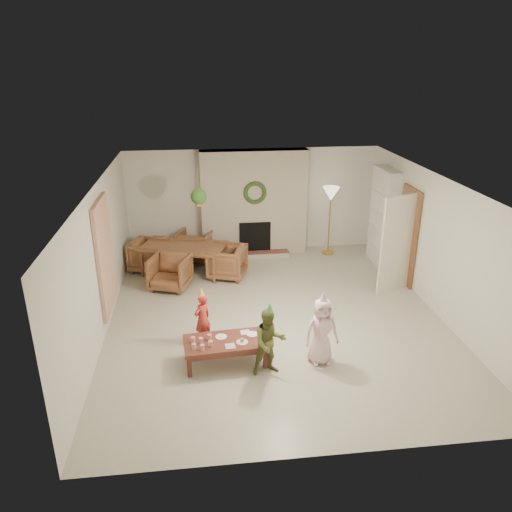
{
  "coord_description": "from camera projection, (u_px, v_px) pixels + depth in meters",
  "views": [
    {
      "loc": [
        -1.31,
        -7.95,
        4.41
      ],
      "look_at": [
        -0.3,
        0.4,
        1.05
      ],
      "focal_mm": 34.52,
      "sensor_mm": 36.0,
      "label": 1
    }
  ],
  "objects": [
    {
      "name": "cup_d",
      "position": [
        201.0,
        341.0,
        7.48
      ],
      "size": [
        0.07,
        0.07,
        0.09
      ],
      "primitive_type": "cylinder",
      "rotation": [
        0.0,
        0.0,
        0.08
      ],
      "color": "silver",
      "rests_on": "coffee_table_top"
    },
    {
      "name": "party_hat_red",
      "position": [
        201.0,
        292.0,
        7.9
      ],
      "size": [
        0.16,
        0.16,
        0.17
      ],
      "primitive_type": "cone",
      "rotation": [
        0.0,
        0.0,
        0.35
      ],
      "color": "#FBF353",
      "rests_on": "child_red"
    },
    {
      "name": "ceiling",
      "position": [
        277.0,
        183.0,
        8.18
      ],
      "size": [
        7.0,
        7.0,
        0.0
      ],
      "primitive_type": "plane",
      "rotation": [
        3.14,
        0.0,
        0.0
      ],
      "color": "white",
      "rests_on": "wall_back"
    },
    {
      "name": "cup_b",
      "position": [
        193.0,
        340.0,
        7.5
      ],
      "size": [
        0.07,
        0.07,
        0.09
      ],
      "primitive_type": "cylinder",
      "rotation": [
        0.0,
        0.0,
        0.08
      ],
      "color": "silver",
      "rests_on": "coffee_table_top"
    },
    {
      "name": "dining_chair_far",
      "position": [
        195.0,
        246.0,
        11.54
      ],
      "size": [
        0.96,
        0.97,
        0.7
      ],
      "primitive_type": "imported",
      "rotation": [
        0.0,
        0.0,
        2.81
      ],
      "color": "brown",
      "rests_on": "floor"
    },
    {
      "name": "bookshelf_carcass",
      "position": [
        383.0,
        217.0,
        11.14
      ],
      "size": [
        0.3,
        1.0,
        2.2
      ],
      "primitive_type": "cube",
      "color": "white",
      "rests_on": "floor"
    },
    {
      "name": "floor_lamp_post",
      "position": [
        329.0,
        223.0,
        11.79
      ],
      "size": [
        0.03,
        0.03,
        1.49
      ],
      "primitive_type": "cylinder",
      "color": "gold",
      "rests_on": "floor"
    },
    {
      "name": "hanging_plant_foliage",
      "position": [
        199.0,
        196.0,
        9.64
      ],
      "size": [
        0.32,
        0.32,
        0.32
      ],
      "primitive_type": "sphere",
      "color": "#234818",
      "rests_on": "hanging_plant_pot"
    },
    {
      "name": "wall_right",
      "position": [
        438.0,
        246.0,
        8.98
      ],
      "size": [
        0.0,
        7.0,
        7.0
      ],
      "primitive_type": "plane",
      "rotation": [
        1.57,
        0.0,
        -1.57
      ],
      "color": "silver",
      "rests_on": "floor"
    },
    {
      "name": "curtain_panel",
      "position": [
        105.0,
        256.0,
        8.5
      ],
      "size": [
        0.06,
        1.2,
        2.0
      ],
      "primitive_type": "cube",
      "color": "beige",
      "rests_on": "wall_left"
    },
    {
      "name": "floor_lamp_base",
      "position": [
        328.0,
        252.0,
        12.07
      ],
      "size": [
        0.31,
        0.31,
        0.03
      ],
      "primitive_type": "cylinder",
      "color": "gold",
      "rests_on": "floor"
    },
    {
      "name": "dining_chair_left",
      "position": [
        149.0,
        255.0,
        10.97
      ],
      "size": [
        0.97,
        0.96,
        0.7
      ],
      "primitive_type": "imported",
      "rotation": [
        0.0,
        0.0,
        1.24
      ],
      "color": "brown",
      "rests_on": "floor"
    },
    {
      "name": "fireplace_hearth",
      "position": [
        256.0,
        255.0,
        11.81
      ],
      "size": [
        1.6,
        0.3,
        0.12
      ],
      "primitive_type": "cube",
      "color": "maroon",
      "rests_on": "floor"
    },
    {
      "name": "fireplace_mass",
      "position": [
        254.0,
        203.0,
        11.69
      ],
      "size": [
        2.5,
        0.4,
        2.5
      ],
      "primitive_type": "cube",
      "color": "#562016",
      "rests_on": "floor"
    },
    {
      "name": "plate_b",
      "position": [
        242.0,
        342.0,
        7.52
      ],
      "size": [
        0.19,
        0.19,
        0.01
      ],
      "primitive_type": "cylinder",
      "rotation": [
        0.0,
        0.0,
        0.08
      ],
      "color": "white",
      "rests_on": "coffee_table_top"
    },
    {
      "name": "bookshelf_shelf_d",
      "position": [
        385.0,
        193.0,
        10.93
      ],
      "size": [
        0.3,
        0.92,
        0.03
      ],
      "primitive_type": "cube",
      "color": "white",
      "rests_on": "bookshelf_carcass"
    },
    {
      "name": "wall_front",
      "position": [
        325.0,
        368.0,
        5.42
      ],
      "size": [
        7.0,
        0.0,
        7.0
      ],
      "primitive_type": "plane",
      "rotation": [
        -1.57,
        0.0,
        0.0
      ],
      "color": "silver",
      "rests_on": "floor"
    },
    {
      "name": "coffee_leg_fr",
      "position": [
        266.0,
        358.0,
        7.52
      ],
      "size": [
        0.07,
        0.07,
        0.33
      ],
      "primitive_type": "cube",
      "rotation": [
        0.0,
        0.0,
        0.08
      ],
      "color": "#5D2A1F",
      "rests_on": "floor"
    },
    {
      "name": "hanging_plant_pot",
      "position": [
        199.0,
        202.0,
        9.68
      ],
      "size": [
        0.16,
        0.16,
        0.12
      ],
      "primitive_type": "cylinder",
      "color": "#AD6837",
      "rests_on": "hanging_plant_cord"
    },
    {
      "name": "bookshelf_shelf_b",
      "position": [
        381.0,
        227.0,
        11.23
      ],
      "size": [
        0.3,
        0.92,
        0.03
      ],
      "primitive_type": "cube",
      "color": "white",
      "rests_on": "bookshelf_carcass"
    },
    {
      "name": "coffee_leg_bl",
      "position": [
        187.0,
        348.0,
        7.78
      ],
      "size": [
        0.07,
        0.07,
        0.33
      ],
      "primitive_type": "cube",
      "rotation": [
        0.0,
        0.0,
        0.08
      ],
      "color": "#5D2A1F",
      "rests_on": "floor"
    },
    {
      "name": "dining_chair_near",
      "position": [
        170.0,
        272.0,
        10.1
      ],
      "size": [
        0.96,
        0.97,
        0.7
      ],
      "primitive_type": "imported",
      "rotation": [
        0.0,
        0.0,
        -0.33
      ],
      "color": "brown",
      "rests_on": "floor"
    },
    {
      "name": "fireplace_wreath",
      "position": [
        255.0,
        193.0,
        11.37
      ],
      "size": [
        0.54,
        0.1,
        0.54
      ],
      "primitive_type": "torus",
      "rotation": [
        1.57,
        0.0,
        0.0
      ],
      "color": "#254319",
      "rests_on": "fireplace_mass"
    },
    {
      "name": "cup_a",
      "position": [
        194.0,
        347.0,
        7.33
      ],
      "size": [
        0.07,
        0.07,
        0.09
      ],
      "primitive_type": "cylinder",
      "rotation": [
        0.0,
        0.0,
        0.08
      ],
      "color": "silver",
      "rests_on": "coffee_table_top"
    },
    {
      "name": "books_row_mid",
      "position": [
        380.0,
        221.0,
        11.22
      ],
      "size": [
        0.2,
        0.44,
        0.24
      ],
      "primitive_type": "cube",
      "color": "navy",
      "rests_on": "bookshelf_shelf_b"
    },
    {
      "name": "party_hat_pink",
      "position": [
        323.0,
        297.0,
        7.32
      ],
      "size": [
        0.15,
        0.15,
        0.19
      ],
      "primitive_type": "cone",
      "rotation": [
        0.0,
        0.0,
        -0.09
      ],
      "color": "silver",
      "rests_on": "child_pink"
    },
    {
      "name": "bookshelf_shelf_c",
      "position": [
        383.0,
        211.0,
        11.08
      ],
      "size": [
        0.3,
        0.92,
        0.03
      ],
      "primitive_type": "cube",
      "color": "white",
      "rests_on": "bookshelf_carcass"
    },
    {
      "name": "cup_f",
      "position": [
        209.0,
        337.0,
        7.58
      ],
      "size": [
        0.07,
        0.07,
        0.09
      ],
      "primitive_type": "cylinder",
      "rotation": [
        0.0,
        0.0,
        0.08
      ],
      "color": "silver",
      "rests_on": "coffee_table_top"
    },
    {
      "name": "napkin_right",
      "position": [
        245.0,
        332.0,
        7.79
      ],
      "size": [
        0.16,
        0.16,
        0.01
      ],
      "primitive_type": "cube",
      "rotation": [
        0.0,
        0.0,
        0.08
      ],
      "color": "#DFA4B8",
      "rests_on": "coffee_table_top"
    },
    {
      "name": "door_frame",
      "position": [
        408.0,
        236.0,
        10.17
      ],
      "size": [
        0.05,
        0.86,
        2.04
      ],
      "primitive_type": "cube",
      "color": "brown",
      "rests_on": "floor"
    },
    {
      "name": "wall_back",
      "position": [
        253.0,
        201.0,
        11.87
      ],
      "size": [
        7.0,
        0.0,
        7.0
      ],
      "primitive_type": "plane",
      "rotation": [
        1.57,
        0.0,
        0.0
      ],
      "color": "silver",
      "rests_on": "floor"
    },
    {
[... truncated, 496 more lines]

